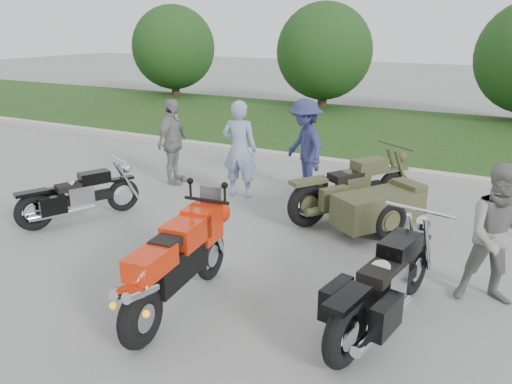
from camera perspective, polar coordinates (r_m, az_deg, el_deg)
The scene contains 13 objects.
ground at distance 7.00m, azimuth -8.88°, elevation -8.67°, with size 80.00×80.00×0.00m, color gray.
curb at distance 11.98m, azimuth 8.31°, elevation 3.43°, with size 60.00×0.30×0.15m, color #B4B1AA.
grass_strip at distance 15.86m, azimuth 13.46°, elevation 6.84°, with size 60.00×8.00×0.14m, color #36561D.
tree_far_left at distance 23.05m, azimuth -9.40°, elevation 15.98°, with size 3.60×3.60×4.00m.
tree_mid_left at distance 19.67m, azimuth 7.80°, elevation 15.63°, with size 3.60×3.60×4.00m.
sportbike_red at distance 5.79m, azimuth -9.09°, elevation -7.86°, with size 0.51×2.24×1.06m.
cruiser_left at distance 8.89m, azimuth -19.97°, elevation -0.66°, with size 1.04×1.95×0.81m.
cruiser_right at distance 5.60m, azimuth 14.15°, elevation -10.83°, with size 0.61×2.44×0.94m.
cruiser_sidecar at distance 8.29m, azimuth 12.36°, elevation -0.94°, with size 2.05×2.40×0.99m.
person_stripe at distance 9.47m, azimuth -1.90°, elevation 4.90°, with size 0.68×0.45×1.86m, color #8694B7.
person_grey at distance 6.44m, azimuth 26.10°, elevation -4.52°, with size 0.84×0.65×1.72m, color gray.
person_denim at distance 9.81m, azimuth 5.59°, elevation 5.22°, with size 1.19×0.68×1.84m, color navy.
person_back at distance 10.45m, azimuth -9.52°, elevation 5.67°, with size 1.03×0.43×1.76m, color gray.
Camera 1 is at (3.80, -4.93, 3.19)m, focal length 35.00 mm.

